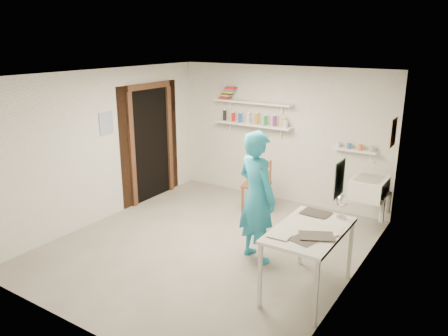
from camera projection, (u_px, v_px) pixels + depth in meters
The scene contains 27 objects.
floor at pixel (209, 245), 6.27m from camera, with size 4.00×4.50×0.02m, color slate.
ceiling at pixel (207, 74), 5.57m from camera, with size 4.00×4.50×0.02m, color silver.
wall_back at pixel (281, 135), 7.74m from camera, with size 4.00×0.02×2.40m, color silver.
wall_front at pixel (71, 221), 4.10m from camera, with size 4.00×0.02×2.40m, color silver.
wall_left at pixel (105, 145), 6.96m from camera, with size 0.02×4.50×2.40m, color silver.
wall_right at pixel (355, 192), 4.88m from camera, with size 0.02×4.50×2.40m, color silver.
doorway_recess at pixel (151, 145), 7.86m from camera, with size 0.02×0.90×2.00m, color black.
corridor_box at pixel (122, 137), 8.21m from camera, with size 1.40×1.50×2.10m, color brown.
door_lintel at pixel (149, 86), 7.54m from camera, with size 0.06×1.05×0.10m, color brown.
door_jamb_near at pixel (132, 151), 7.44m from camera, with size 0.06×0.10×2.00m, color brown.
door_jamb_far at pixel (169, 140), 8.25m from camera, with size 0.06×0.10×2.00m, color brown.
shelf_lower at pixel (253, 125), 7.85m from camera, with size 1.50×0.22×0.03m, color white.
shelf_upper at pixel (253, 102), 7.74m from camera, with size 1.50×0.22×0.03m, color white.
ledge_shelf at pixel (354, 150), 6.99m from camera, with size 0.70×0.14×0.03m, color white.
poster_left at pixel (106, 124), 6.89m from camera, with size 0.01×0.28×0.36m, color #334C7F.
poster_right_a at pixel (394, 133), 6.24m from camera, with size 0.01×0.34×0.42m, color #995933.
poster_right_b at pixel (340, 179), 4.36m from camera, with size 0.01×0.30×0.38m, color #3F724C.
belfast_sink at pixel (369, 188), 6.53m from camera, with size 0.48×0.60×0.30m, color white.
man at pixel (257, 197), 5.64m from camera, with size 0.64×0.42×1.76m, color #2597BB.
wall_clock at pixel (259, 170), 5.76m from camera, with size 0.32×0.32×0.04m, color beige.
wooden_chair at pixel (256, 185), 7.35m from camera, with size 0.44×0.42×0.94m, color brown.
work_table at pixel (308, 261), 5.01m from camera, with size 0.72×1.20×0.80m, color silver.
desk_lamp at pixel (342, 201), 5.11m from camera, with size 0.15×0.15×0.15m, color silver.
spray_cans at pixel (253, 119), 7.82m from camera, with size 1.29×0.06×0.17m.
book_stack at pixel (228, 93), 7.98m from camera, with size 0.32×0.14×0.22m.
ledge_pots at pixel (355, 147), 6.98m from camera, with size 0.48×0.07×0.09m.
papers at pixel (310, 228), 4.89m from camera, with size 0.30×0.22×0.03m.
Camera 1 is at (3.26, -4.66, 2.86)m, focal length 35.00 mm.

